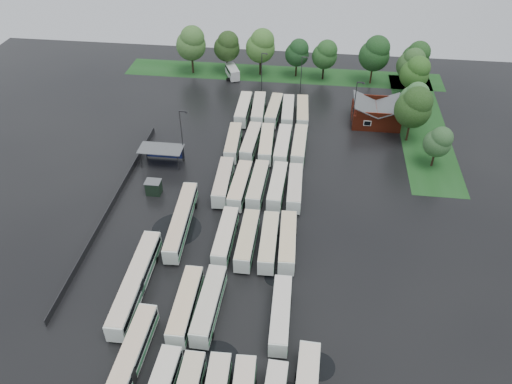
# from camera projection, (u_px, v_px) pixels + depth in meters

# --- Properties ---
(ground) EXTENTS (160.00, 160.00, 0.00)m
(ground) POSITION_uv_depth(u_px,v_px,m) (233.00, 251.00, 76.76)
(ground) COLOR black
(ground) RESTS_ON ground
(brick_building) EXTENTS (10.07, 8.60, 5.39)m
(brick_building) POSITION_uv_depth(u_px,v_px,m) (376.00, 115.00, 106.76)
(brick_building) COLOR maroon
(brick_building) RESTS_ON ground
(wash_shed) EXTENTS (8.20, 4.20, 3.58)m
(wash_shed) POSITION_uv_depth(u_px,v_px,m) (162.00, 150.00, 93.89)
(wash_shed) COLOR #2D2D30
(wash_shed) RESTS_ON ground
(utility_hut) EXTENTS (2.70, 2.20, 2.62)m
(utility_hut) POSITION_uv_depth(u_px,v_px,m) (154.00, 187.00, 87.43)
(utility_hut) COLOR black
(utility_hut) RESTS_ON ground
(grass_strip_north) EXTENTS (80.00, 10.00, 0.01)m
(grass_strip_north) POSITION_uv_depth(u_px,v_px,m) (282.00, 74.00, 127.35)
(grass_strip_north) COLOR #164316
(grass_strip_north) RESTS_ON ground
(grass_strip_east) EXTENTS (10.00, 50.00, 0.01)m
(grass_strip_east) POSITION_uv_depth(u_px,v_px,m) (422.00, 125.00, 106.93)
(grass_strip_east) COLOR #164316
(grass_strip_east) RESTS_ON ground
(west_fence) EXTENTS (0.10, 50.00, 1.20)m
(west_fence) POSITION_uv_depth(u_px,v_px,m) (112.00, 204.00, 84.86)
(west_fence) COLOR #2D2D30
(west_fence) RESTS_ON ground
(bus_r1c0) EXTENTS (2.62, 11.85, 3.29)m
(bus_r1c0) POSITION_uv_depth(u_px,v_px,m) (186.00, 305.00, 66.17)
(bus_r1c0) COLOR silver
(bus_r1c0) RESTS_ON ground
(bus_r1c1) EXTENTS (2.82, 12.00, 3.33)m
(bus_r1c1) POSITION_uv_depth(u_px,v_px,m) (209.00, 305.00, 66.20)
(bus_r1c1) COLOR silver
(bus_r1c1) RESTS_ON ground
(bus_r1c4) EXTENTS (2.66, 11.41, 3.16)m
(bus_r1c4) POSITION_uv_depth(u_px,v_px,m) (281.00, 314.00, 65.09)
(bus_r1c4) COLOR silver
(bus_r1c4) RESTS_ON ground
(bus_r2c1) EXTENTS (2.49, 11.38, 3.16)m
(bus_r2c1) POSITION_uv_depth(u_px,v_px,m) (225.00, 236.00, 76.83)
(bus_r2c1) COLOR silver
(bus_r2c1) RESTS_ON ground
(bus_r2c2) EXTENTS (2.55, 11.56, 3.21)m
(bus_r2c2) POSITION_uv_depth(u_px,v_px,m) (247.00, 240.00, 76.20)
(bus_r2c2) COLOR silver
(bus_r2c2) RESTS_ON ground
(bus_r2c3) EXTENTS (2.66, 11.46, 3.18)m
(bus_r2c3) POSITION_uv_depth(u_px,v_px,m) (269.00, 242.00, 75.88)
(bus_r2c3) COLOR silver
(bus_r2c3) RESTS_ON ground
(bus_r2c4) EXTENTS (2.89, 11.64, 3.22)m
(bus_r2c4) POSITION_uv_depth(u_px,v_px,m) (288.00, 242.00, 75.87)
(bus_r2c4) COLOR silver
(bus_r2c4) RESTS_ON ground
(bus_r3c0) EXTENTS (2.92, 11.83, 3.27)m
(bus_r3c0) POSITION_uv_depth(u_px,v_px,m) (223.00, 182.00, 87.93)
(bus_r3c0) COLOR silver
(bus_r3c0) RESTS_ON ground
(bus_r3c1) EXTENTS (2.86, 11.79, 3.26)m
(bus_r3c1) POSITION_uv_depth(u_px,v_px,m) (240.00, 185.00, 87.12)
(bus_r3c1) COLOR silver
(bus_r3c1) RESTS_ON ground
(bus_r3c2) EXTENTS (2.82, 11.75, 3.25)m
(bus_r3c2) POSITION_uv_depth(u_px,v_px,m) (258.00, 185.00, 87.23)
(bus_r3c2) COLOR silver
(bus_r3c2) RESTS_ON ground
(bus_r3c3) EXTENTS (2.77, 11.59, 3.21)m
(bus_r3c3) POSITION_uv_depth(u_px,v_px,m) (277.00, 186.00, 86.99)
(bus_r3c3) COLOR silver
(bus_r3c3) RESTS_ON ground
(bus_r3c4) EXTENTS (2.65, 11.40, 3.16)m
(bus_r3c4) POSITION_uv_depth(u_px,v_px,m) (295.00, 188.00, 86.65)
(bus_r3c4) COLOR silver
(bus_r3c4) RESTS_ON ground
(bus_r4c0) EXTENTS (2.94, 11.45, 3.16)m
(bus_r4c0) POSITION_uv_depth(u_px,v_px,m) (233.00, 142.00, 98.28)
(bus_r4c0) COLOR silver
(bus_r4c0) RESTS_ON ground
(bus_r4c1) EXTENTS (2.94, 11.66, 3.22)m
(bus_r4c1) POSITION_uv_depth(u_px,v_px,m) (251.00, 142.00, 98.31)
(bus_r4c1) COLOR silver
(bus_r4c1) RESTS_ON ground
(bus_r4c2) EXTENTS (2.99, 11.84, 3.27)m
(bus_r4c2) POSITION_uv_depth(u_px,v_px,m) (266.00, 144.00, 97.74)
(bus_r4c2) COLOR silver
(bus_r4c2) RESTS_ON ground
(bus_r4c3) EXTENTS (2.74, 12.03, 3.34)m
(bus_r4c3) POSITION_uv_depth(u_px,v_px,m) (283.00, 146.00, 97.21)
(bus_r4c3) COLOR silver
(bus_r4c3) RESTS_ON ground
(bus_r4c4) EXTENTS (2.71, 11.92, 3.31)m
(bus_r4c4) POSITION_uv_depth(u_px,v_px,m) (299.00, 145.00, 97.28)
(bus_r4c4) COLOR silver
(bus_r4c4) RESTS_ON ground
(bus_r5c0) EXTENTS (2.68, 11.90, 3.30)m
(bus_r5c0) POSITION_uv_depth(u_px,v_px,m) (243.00, 109.00, 108.89)
(bus_r5c0) COLOR silver
(bus_r5c0) RESTS_ON ground
(bus_r5c1) EXTENTS (3.11, 11.96, 3.30)m
(bus_r5c1) POSITION_uv_depth(u_px,v_px,m) (259.00, 109.00, 108.84)
(bus_r5c1) COLOR silver
(bus_r5c1) RESTS_ON ground
(bus_r5c2) EXTENTS (3.03, 11.64, 3.21)m
(bus_r5c2) POSITION_uv_depth(u_px,v_px,m) (274.00, 110.00, 108.62)
(bus_r5c2) COLOR silver
(bus_r5c2) RESTS_ON ground
(bus_r5c3) EXTENTS (2.82, 11.49, 3.18)m
(bus_r5c3) POSITION_uv_depth(u_px,v_px,m) (288.00, 112.00, 108.13)
(bus_r5c3) COLOR silver
(bus_r5c3) RESTS_ON ground
(bus_r5c4) EXTENTS (3.02, 11.66, 3.22)m
(bus_r5c4) POSITION_uv_depth(u_px,v_px,m) (302.00, 112.00, 107.87)
(bus_r5c4) COLOR silver
(bus_r5c4) RESTS_ON ground
(artic_bus_west_a) EXTENTS (2.77, 17.31, 3.20)m
(artic_bus_west_a) POSITION_uv_depth(u_px,v_px,m) (127.00, 369.00, 58.74)
(artic_bus_west_a) COLOR silver
(artic_bus_west_a) RESTS_ON ground
(artic_bus_west_b) EXTENTS (3.18, 17.09, 3.15)m
(artic_bus_west_b) POSITION_uv_depth(u_px,v_px,m) (181.00, 221.00, 79.75)
(artic_bus_west_b) COLOR silver
(artic_bus_west_b) RESTS_ON ground
(artic_bus_west_c) EXTENTS (2.78, 18.02, 3.34)m
(artic_bus_west_c) POSITION_uv_depth(u_px,v_px,m) (136.00, 282.00, 69.34)
(artic_bus_west_c) COLOR silver
(artic_bus_west_c) RESTS_ON ground
(minibus) EXTENTS (4.56, 6.66, 2.73)m
(minibus) POSITION_uv_depth(u_px,v_px,m) (232.00, 72.00, 124.96)
(minibus) COLOR silver
(minibus) RESTS_ON ground
(tree_north_0) EXTENTS (7.43, 7.43, 12.31)m
(tree_north_0) POSITION_uv_depth(u_px,v_px,m) (191.00, 43.00, 123.15)
(tree_north_0) COLOR #332618
(tree_north_0) RESTS_ON ground
(tree_north_1) EXTENTS (6.52, 6.52, 10.79)m
(tree_north_1) POSITION_uv_depth(u_px,v_px,m) (227.00, 46.00, 124.11)
(tree_north_1) COLOR black
(tree_north_1) RESTS_ON ground
(tree_north_2) EXTENTS (7.26, 7.26, 12.02)m
(tree_north_2) POSITION_uv_depth(u_px,v_px,m) (261.00, 45.00, 122.32)
(tree_north_2) COLOR black
(tree_north_2) RESTS_ON ground
(tree_north_3) EXTENTS (5.89, 5.89, 9.76)m
(tree_north_3) POSITION_uv_depth(u_px,v_px,m) (298.00, 52.00, 122.58)
(tree_north_3) COLOR black
(tree_north_3) RESTS_ON ground
(tree_north_4) EXTENTS (6.15, 6.15, 10.19)m
(tree_north_4) POSITION_uv_depth(u_px,v_px,m) (325.00, 54.00, 120.99)
(tree_north_4) COLOR black
(tree_north_4) RESTS_ON ground
(tree_north_5) EXTENTS (7.32, 7.32, 12.12)m
(tree_north_5) POSITION_uv_depth(u_px,v_px,m) (375.00, 53.00, 118.34)
(tree_north_5) COLOR #3B2314
(tree_north_5) RESTS_ON ground
(tree_north_6) EXTENTS (6.53, 6.53, 10.82)m
(tree_north_6) POSITION_uv_depth(u_px,v_px,m) (417.00, 57.00, 118.82)
(tree_north_6) COLOR black
(tree_north_6) RESTS_ON ground
(tree_east_0) EXTENTS (5.13, 5.13, 8.50)m
(tree_east_0) POSITION_uv_depth(u_px,v_px,m) (439.00, 142.00, 91.54)
(tree_east_0) COLOR black
(tree_east_0) RESTS_ON ground
(tree_east_1) EXTENTS (7.24, 7.24, 12.00)m
(tree_east_1) POSITION_uv_depth(u_px,v_px,m) (414.00, 107.00, 97.38)
(tree_east_1) COLOR #2F2012
(tree_east_1) RESTS_ON ground
(tree_east_2) EXTENTS (5.97, 5.97, 9.88)m
(tree_east_2) POSITION_uv_depth(u_px,v_px,m) (415.00, 98.00, 103.33)
(tree_east_2) COLOR black
(tree_east_2) RESTS_ON ground
(tree_east_3) EXTENTS (6.55, 6.55, 10.84)m
(tree_east_3) POSITION_uv_depth(u_px,v_px,m) (416.00, 72.00, 111.77)
(tree_east_3) COLOR #362419
(tree_east_3) RESTS_ON ground
(tree_east_4) EXTENTS (6.41, 6.41, 10.62)m
(tree_east_4) POSITION_uv_depth(u_px,v_px,m) (412.00, 64.00, 115.92)
(tree_east_4) COLOR #322618
(tree_east_4) RESTS_ON ground
(lamp_post_ne) EXTENTS (1.62, 0.32, 10.52)m
(lamp_post_ne) POSITION_uv_depth(u_px,v_px,m) (355.00, 102.00, 102.51)
(lamp_post_ne) COLOR #2D2D30
(lamp_post_ne) RESTS_ON ground
(lamp_post_nw) EXTENTS (1.68, 0.33, 10.89)m
(lamp_post_nw) POSITION_uv_depth(u_px,v_px,m) (182.00, 133.00, 92.44)
(lamp_post_nw) COLOR #2D2D30
(lamp_post_nw) RESTS_ON ground
(lamp_post_back_w) EXTENTS (1.48, 0.29, 9.59)m
(lamp_post_back_w) POSITION_uv_depth(u_px,v_px,m) (262.00, 69.00, 116.34)
(lamp_post_back_w) COLOR #2D2D30
(lamp_post_back_w) RESTS_ON ground
(lamp_post_back_e) EXTENTS (1.46, 0.28, 9.48)m
(lamp_post_back_e) POSITION_uv_depth(u_px,v_px,m) (302.00, 73.00, 114.91)
(lamp_post_back_e) COLOR #2D2D30
(lamp_post_back_e) RESTS_ON ground
(puddle_0) EXTENTS (6.49, 6.49, 0.01)m
(puddle_0) POSITION_uv_depth(u_px,v_px,m) (215.00, 363.00, 61.39)
(puddle_0) COLOR black
(puddle_0) RESTS_ON ground
(puddle_2) EXTENTS (8.08, 8.08, 0.01)m
(puddle_2) POSITION_uv_depth(u_px,v_px,m) (177.00, 229.00, 80.70)
(puddle_2) COLOR black
(puddle_2) RESTS_ON ground
(puddle_3) EXTENTS (3.49, 3.49, 0.01)m
(puddle_3) POSITION_uv_depth(u_px,v_px,m) (276.00, 278.00, 72.43)
(puddle_3) COLOR black
(puddle_3) RESTS_ON ground
(puddle_4) EXTENTS (4.12, 4.12, 0.01)m
(puddle_4) POSITION_uv_depth(u_px,v_px,m) (318.00, 366.00, 60.99)
(puddle_4) COLOR black
(puddle_4) RESTS_ON ground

